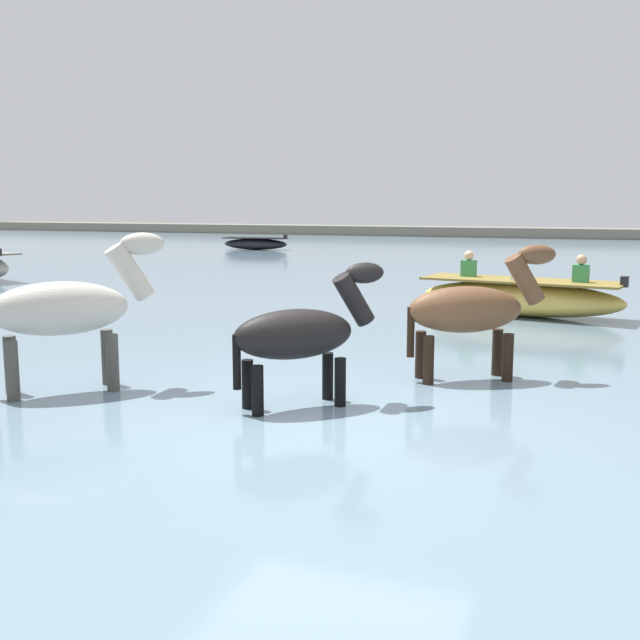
{
  "coord_description": "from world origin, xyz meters",
  "views": [
    {
      "loc": [
        2.38,
        -6.44,
        2.38
      ],
      "look_at": [
        -1.1,
        2.79,
        0.86
      ],
      "focal_mm": 42.9,
      "sensor_mm": 36.0,
      "label": 1
    }
  ],
  "objects_px": {
    "horse_lead_black": "(300,338)",
    "boat_near_starboard": "(520,297)",
    "horse_flank_bay": "(471,313)",
    "horse_trailing_pinto": "(67,313)",
    "boat_mid_channel": "(256,244)"
  },
  "relations": [
    {
      "from": "horse_trailing_pinto",
      "to": "boat_mid_channel",
      "type": "relative_size",
      "value": 0.71
    },
    {
      "from": "horse_flank_bay",
      "to": "horse_trailing_pinto",
      "type": "bearing_deg",
      "value": -152.06
    },
    {
      "from": "horse_lead_black",
      "to": "horse_trailing_pinto",
      "type": "distance_m",
      "value": 2.58
    },
    {
      "from": "horse_flank_bay",
      "to": "horse_lead_black",
      "type": "bearing_deg",
      "value": -127.69
    },
    {
      "from": "horse_lead_black",
      "to": "boat_near_starboard",
      "type": "height_order",
      "value": "horse_lead_black"
    },
    {
      "from": "horse_trailing_pinto",
      "to": "horse_flank_bay",
      "type": "bearing_deg",
      "value": 27.94
    },
    {
      "from": "horse_trailing_pinto",
      "to": "boat_mid_channel",
      "type": "xyz_separation_m",
      "value": [
        -8.81,
        23.16,
        -0.6
      ]
    },
    {
      "from": "horse_trailing_pinto",
      "to": "boat_near_starboard",
      "type": "distance_m",
      "value": 8.42
    },
    {
      "from": "horse_flank_bay",
      "to": "boat_mid_channel",
      "type": "xyz_separation_m",
      "value": [
        -12.75,
        21.07,
        -0.51
      ]
    },
    {
      "from": "horse_lead_black",
      "to": "horse_flank_bay",
      "type": "relative_size",
      "value": 0.93
    },
    {
      "from": "horse_lead_black",
      "to": "boat_near_starboard",
      "type": "xyz_separation_m",
      "value": [
        1.37,
        7.12,
        -0.36
      ]
    },
    {
      "from": "horse_lead_black",
      "to": "boat_mid_channel",
      "type": "relative_size",
      "value": 0.61
    },
    {
      "from": "horse_trailing_pinto",
      "to": "boat_near_starboard",
      "type": "relative_size",
      "value": 0.55
    },
    {
      "from": "boat_near_starboard",
      "to": "boat_mid_channel",
      "type": "xyz_separation_m",
      "value": [
        -12.74,
        15.74,
        -0.08
      ]
    },
    {
      "from": "boat_near_starboard",
      "to": "horse_trailing_pinto",
      "type": "bearing_deg",
      "value": -117.9
    }
  ]
}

